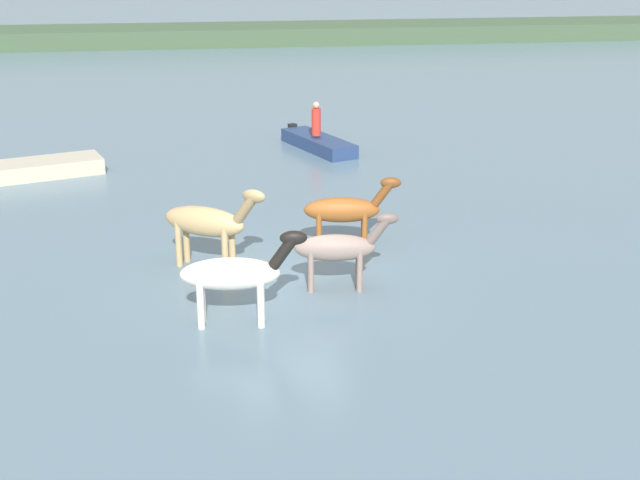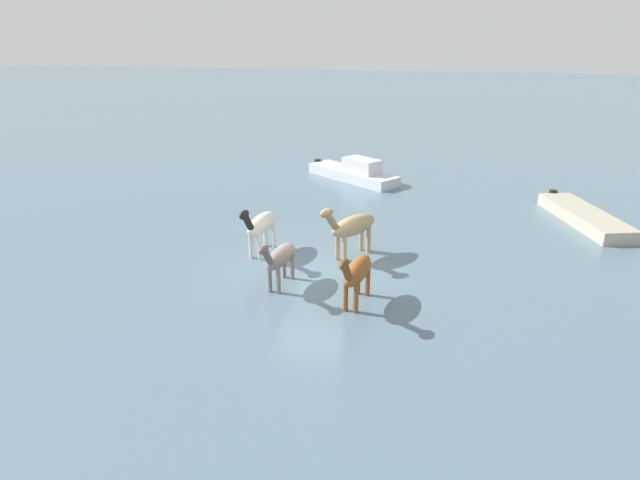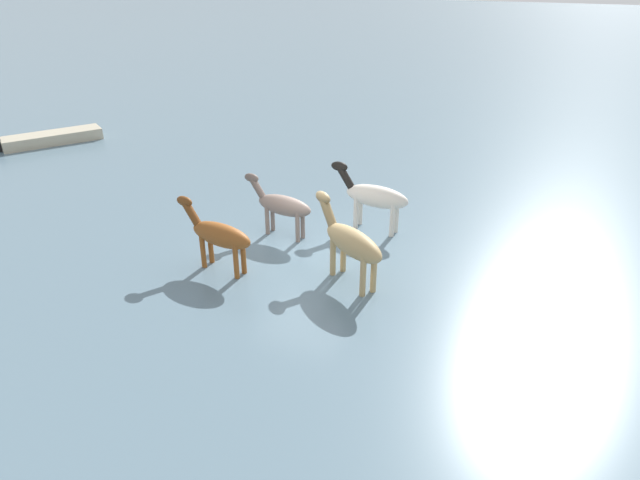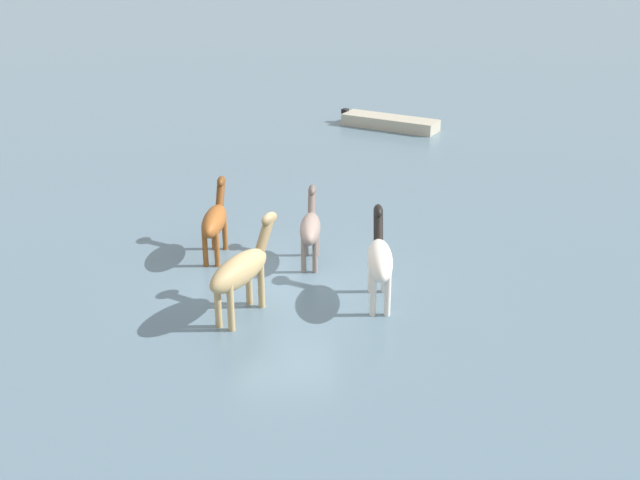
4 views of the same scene
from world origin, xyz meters
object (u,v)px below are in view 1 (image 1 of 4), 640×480
(horse_pinto_flank, at_px, (208,222))
(horse_chestnut_trailing, at_px, (235,274))
(boat_dinghy_port, at_px, (318,145))
(horse_dark_mare, at_px, (345,210))
(boat_launch_far, at_px, (17,173))
(horse_rear_stallion, at_px, (339,248))
(person_helmsman_aft, at_px, (316,120))

(horse_pinto_flank, xyz_separation_m, horse_chestnut_trailing, (0.43, -3.09, -0.05))
(boat_dinghy_port, bearing_deg, horse_dark_mare, -25.89)
(horse_dark_mare, distance_m, boat_dinghy_port, 10.27)
(boat_launch_far, bearing_deg, horse_pinto_flank, -73.94)
(horse_rear_stallion, height_order, horse_dark_mare, horse_dark_mare)
(horse_rear_stallion, relative_size, horse_dark_mare, 0.95)
(horse_rear_stallion, distance_m, horse_dark_mare, 2.49)
(horse_pinto_flank, bearing_deg, person_helmsman_aft, 101.35)
(horse_pinto_flank, xyz_separation_m, boat_launch_far, (-5.74, 8.56, -0.94))
(horse_chestnut_trailing, bearing_deg, boat_dinghy_port, 80.65)
(horse_pinto_flank, height_order, horse_chestnut_trailing, horse_pinto_flank)
(horse_rear_stallion, bearing_deg, boat_dinghy_port, 89.86)
(horse_rear_stallion, relative_size, horse_chestnut_trailing, 0.90)
(horse_pinto_flank, relative_size, horse_chestnut_trailing, 0.96)
(horse_pinto_flank, xyz_separation_m, person_helmsman_aft, (4.09, 10.74, -0.00))
(horse_chestnut_trailing, bearing_deg, boat_launch_far, 123.51)
(horse_dark_mare, relative_size, horse_chestnut_trailing, 0.94)
(horse_chestnut_trailing, relative_size, person_helmsman_aft, 2.10)
(horse_chestnut_trailing, bearing_deg, horse_pinto_flank, 103.52)
(horse_dark_mare, bearing_deg, horse_rear_stallion, -95.24)
(horse_rear_stallion, relative_size, boat_launch_far, 0.42)
(horse_chestnut_trailing, distance_m, boat_dinghy_port, 14.56)
(boat_dinghy_port, xyz_separation_m, person_helmsman_aft, (-0.09, -0.21, 0.95))
(horse_dark_mare, height_order, boat_dinghy_port, horse_dark_mare)
(horse_pinto_flank, bearing_deg, horse_dark_mare, 44.91)
(horse_chestnut_trailing, bearing_deg, horse_rear_stallion, 37.35)
(horse_chestnut_trailing, height_order, boat_dinghy_port, horse_chestnut_trailing)
(horse_rear_stallion, xyz_separation_m, boat_dinghy_port, (1.46, 12.62, -0.79))
(horse_dark_mare, height_order, person_helmsman_aft, horse_dark_mare)
(boat_dinghy_port, bearing_deg, horse_rear_stallion, -27.56)
(horse_dark_mare, bearing_deg, horse_pinto_flank, -159.03)
(horse_rear_stallion, relative_size, boat_dinghy_port, 0.57)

